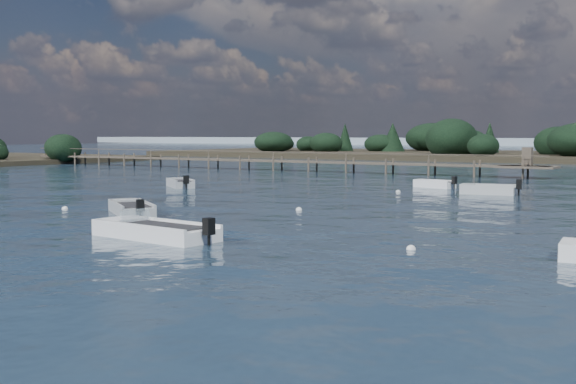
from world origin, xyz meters
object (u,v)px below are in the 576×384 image
Objects in this scene: tender_far_white at (434,186)px; dinghy_mid_grey at (131,211)px; tender_far_grey at (180,185)px; tender_far_grey_b at (488,192)px; jetty at (277,161)px; dinghy_mid_white_a at (155,234)px.

dinghy_mid_grey is at bearing -105.20° from tender_far_white.
tender_far_grey is at bearing -149.87° from tender_far_white.
tender_far_grey is at bearing -165.07° from tender_far_grey_b.
tender_far_grey_b is 33.20m from jetty.
jetty reaches higher than tender_far_white.
tender_far_white is at bearing 30.13° from tender_far_grey.
jetty reaches higher than tender_far_grey_b.
dinghy_mid_white_a is 1.57× the size of tender_far_grey.
dinghy_mid_grey is 23.26m from tender_far_grey_b.
tender_far_grey is (-15.89, -9.22, 0.01)m from tender_far_white.
tender_far_white is at bearing 74.80° from dinghy_mid_grey.
dinghy_mid_white_a is 26.31m from tender_far_grey_b.
jetty is (-27.68, 18.32, 0.80)m from tender_far_grey_b.
tender_far_white is 0.95× the size of tender_far_grey.
tender_far_grey_b is at bearing 14.93° from tender_far_grey.
tender_far_grey_b is (4.92, -3.67, 0.02)m from tender_far_white.
dinghy_mid_white_a is 1.46× the size of tender_far_grey_b.
dinghy_mid_white_a is at bearing -100.58° from tender_far_grey_b.
jetty is (-16.25, 38.59, 0.83)m from dinghy_mid_grey.
dinghy_mid_white_a is 25.84m from tender_far_grey.
tender_far_grey_b is at bearing 60.59° from dinghy_mid_grey.
dinghy_mid_grey is 1.13× the size of tender_far_grey_b.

